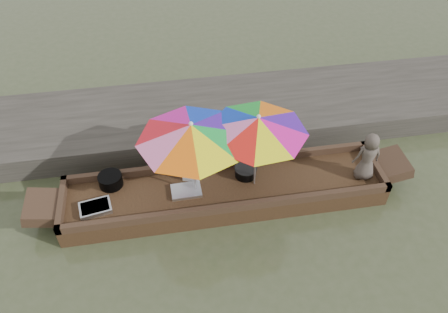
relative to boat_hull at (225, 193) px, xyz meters
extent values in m
plane|color=#3E482A|center=(0.00, 0.00, -0.17)|extent=(80.00, 80.00, 0.00)
cube|color=#2D2B26|center=(0.00, 2.20, 0.08)|extent=(22.00, 2.20, 0.50)
cube|color=black|center=(0.00, 0.00, 0.00)|extent=(5.72, 1.20, 0.35)
cylinder|color=black|center=(-1.99, 0.39, 0.29)|extent=(0.42, 0.42, 0.22)
cube|color=silver|center=(-2.25, -0.16, 0.22)|extent=(0.58, 0.45, 0.09)
cube|color=silver|center=(-0.69, -0.01, 0.21)|extent=(0.53, 0.37, 0.06)
cylinder|color=black|center=(0.42, 0.22, 0.27)|extent=(0.38, 0.38, 0.18)
cube|color=silver|center=(-0.56, 0.32, 0.30)|extent=(0.34, 0.30, 0.26)
imported|color=#4E453C|center=(2.51, -0.15, 0.66)|extent=(0.49, 0.34, 0.98)
camera|label=1|loc=(-0.88, -5.18, 5.92)|focal=35.00mm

